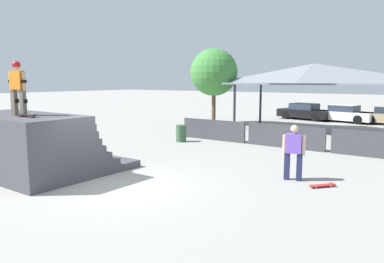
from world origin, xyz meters
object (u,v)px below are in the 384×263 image
parked_car_white (345,114)px  parked_car_black (305,112)px  bystander_walking (294,150)px  skater_on_deck (18,84)px  skateboard_on_deck (27,115)px  tree_beside_pavilion (214,72)px  skateboard_on_ground (323,185)px  trash_bin (181,133)px

parked_car_white → parked_car_black: bearing=-172.3°
bystander_walking → parked_car_black: size_ratio=0.39×
skater_on_deck → parked_car_black: 22.98m
skater_on_deck → parked_car_white: bearing=66.4°
parked_car_black → parked_car_white: 3.04m
skateboard_on_deck → bystander_walking: 8.22m
skater_on_deck → tree_beside_pavilion: bearing=87.7°
skateboard_on_ground → parked_car_black: bearing=59.7°
skateboard_on_ground → bystander_walking: bearing=115.4°
skateboard_on_deck → parked_car_white: (3.64, 22.81, -1.45)m
tree_beside_pavilion → parked_car_black: tree_beside_pavilion is taller
skateboard_on_ground → parked_car_black: size_ratio=0.17×
skater_on_deck → bystander_walking: (7.14, 4.77, -2.00)m
skater_on_deck → tree_beside_pavilion: 16.38m
skater_on_deck → trash_bin: skater_on_deck is taller
tree_beside_pavilion → skateboard_on_ground: bearing=-45.9°
skateboard_on_deck → skateboard_on_ground: 9.07m
parked_car_black → skateboard_on_deck: bearing=-80.2°
skater_on_deck → skateboard_on_deck: (0.60, -0.10, -0.92)m
skater_on_deck → bystander_walking: size_ratio=0.98×
parked_car_white → skater_on_deck: bearing=-90.8°
parked_car_black → parked_car_white: bearing=9.1°
skateboard_on_ground → parked_car_black: (-6.95, 18.30, 0.54)m
skater_on_deck → parked_car_white: skater_on_deck is taller
skater_on_deck → skateboard_on_deck: size_ratio=1.97×
skater_on_deck → parked_car_black: skater_on_deck is taller
bystander_walking → tree_beside_pavilion: size_ratio=0.33×
skateboard_on_deck → tree_beside_pavilion: 16.66m
bystander_walking → skater_on_deck: bearing=20.1°
skateboard_on_deck → parked_car_black: skateboard_on_deck is taller
skateboard_on_ground → tree_beside_pavilion: (-11.20, 11.55, 3.57)m
skater_on_deck → parked_car_black: (1.20, 22.83, -2.36)m
bystander_walking → skateboard_on_ground: (1.01, -0.24, -0.91)m
skateboard_on_deck → skateboard_on_ground: skateboard_on_deck is taller
bystander_walking → skateboard_on_ground: bearing=152.8°
tree_beside_pavilion → skater_on_deck: bearing=-79.2°
bystander_walking → trash_bin: bystander_walking is taller
skater_on_deck → trash_bin: (-0.17, 8.54, -2.54)m
tree_beside_pavilion → skateboard_on_deck: bearing=-77.3°
skater_on_deck → trash_bin: 8.91m
tree_beside_pavilion → parked_car_white: (7.30, 6.63, -3.03)m
skateboard_on_deck → skateboard_on_ground: size_ratio=1.15×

